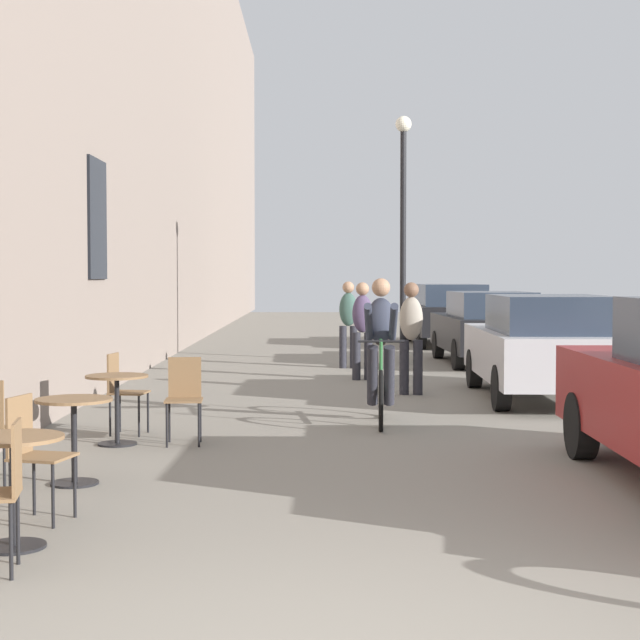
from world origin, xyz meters
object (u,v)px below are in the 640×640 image
pedestrian_near (411,332)px  parked_car_third (487,327)px  cafe_table_near (14,467)px  parked_car_fourth (447,314)px  cafe_table_far (117,394)px  pedestrian_mid (362,325)px  cafe_chair_near_toward_street (33,449)px  parked_car_second (544,345)px  street_lamp (403,207)px  cyclist_on_bicycle (381,354)px  cafe_chair_far_toward_street (122,387)px  cafe_table_mid (74,422)px  cafe_chair_far_toward_wall (184,394)px  pedestrian_far (348,319)px

pedestrian_near → parked_car_third: 5.44m
cafe_table_near → parked_car_fourth: parked_car_fourth is taller
cafe_table_near → cafe_table_far: size_ratio=1.00×
pedestrian_near → pedestrian_mid: (-0.61, 2.10, -0.01)m
cafe_chair_near_toward_street → parked_car_second: bearing=53.4°
street_lamp → pedestrian_near: bearing=-93.7°
cyclist_on_bicycle → pedestrian_mid: size_ratio=1.08×
cafe_chair_far_toward_street → pedestrian_mid: pedestrian_mid is taller
cafe_table_far → parked_car_fourth: (5.34, 14.80, 0.27)m
pedestrian_near → parked_car_second: 1.91m
parked_car_fourth → parked_car_second: bearing=-90.4°
pedestrian_near → street_lamp: (0.35, 5.40, 2.18)m
parked_car_fourth → cafe_table_near: bearing=-105.6°
parked_car_fourth → cyclist_on_bicycle: bearing=-100.8°
street_lamp → parked_car_third: street_lamp is taller
pedestrian_near → street_lamp: size_ratio=0.34×
cafe_table_mid → pedestrian_near: pedestrian_near is taller
cafe_table_mid → parked_car_second: parked_car_second is taller
cafe_chair_far_toward_wall → parked_car_third: (4.74, 9.35, 0.23)m
cafe_chair_far_toward_wall → parked_car_third: size_ratio=0.22×
cafe_table_far → cyclist_on_bicycle: size_ratio=0.41×
cafe_chair_near_toward_street → cafe_chair_far_toward_wall: (0.64, 3.31, 0.00)m
cafe_table_mid → parked_car_third: size_ratio=0.18×
cafe_chair_far_toward_wall → pedestrian_far: pedestrian_far is taller
cafe_chair_far_toward_wall → pedestrian_mid: size_ratio=0.55×
cyclist_on_bicycle → parked_car_third: bearing=71.6°
street_lamp → parked_car_second: street_lamp is taller
cafe_chair_far_toward_street → parked_car_third: 10.32m
cafe_chair_near_toward_street → parked_car_third: 13.75m
cafe_table_far → pedestrian_far: bearing=72.8°
pedestrian_far → pedestrian_mid: bearing=-85.7°
pedestrian_near → cafe_table_far: bearing=-128.3°
cafe_table_far → cafe_table_near: bearing=-88.4°
cafe_chair_far_toward_wall → cyclist_on_bicycle: 2.63m
cafe_table_mid → parked_car_second: size_ratio=0.17×
street_lamp → cafe_table_near: bearing=-105.0°
cafe_table_mid → cyclist_on_bicycle: (2.79, 3.56, 0.29)m
cafe_table_mid → street_lamp: 12.58m
cyclist_on_bicycle → parked_car_second: size_ratio=0.42×
cafe_table_mid → cyclist_on_bicycle: bearing=51.9°
street_lamp → parked_car_second: size_ratio=1.17×
pedestrian_far → parked_car_fourth: bearing=66.6°
cafe_chair_far_toward_wall → pedestrian_mid: (2.15, 6.38, 0.40)m
cafe_table_mid → pedestrian_far: pedestrian_far is taller
cafe_table_near → cafe_table_far: bearing=91.6°
cafe_table_near → pedestrian_mid: 10.75m
cafe_table_far → parked_car_second: bearing=35.7°
cyclist_on_bicycle → cafe_table_mid: bearing=-128.1°
cafe_table_far → pedestrian_mid: size_ratio=0.44×
cafe_table_near → cafe_chair_far_toward_wall: bearing=81.9°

